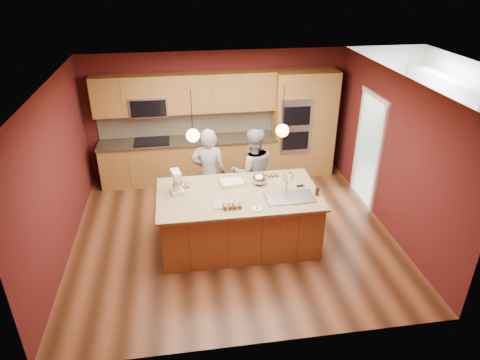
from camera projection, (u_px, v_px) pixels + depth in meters
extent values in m
plane|color=#402312|center=(233.00, 232.00, 7.61)|extent=(5.50, 5.50, 0.00)
plane|color=white|center=(232.00, 82.00, 6.37)|extent=(5.50, 5.50, 0.00)
plane|color=#4E1615|center=(217.00, 115.00, 9.18)|extent=(5.50, 0.00, 5.50)
plane|color=#4E1615|center=(262.00, 258.00, 4.79)|extent=(5.50, 0.00, 5.50)
plane|color=#4E1615|center=(57.00, 175.00, 6.62)|extent=(0.00, 5.00, 5.00)
plane|color=#4E1615|center=(390.00, 154.00, 7.35)|extent=(0.00, 5.00, 5.00)
cube|color=brown|center=(189.00, 160.00, 9.25)|extent=(3.70, 0.60, 0.90)
cube|color=#322A1F|center=(188.00, 141.00, 9.02)|extent=(3.74, 0.64, 0.04)
cube|color=beige|center=(187.00, 122.00, 9.14)|extent=(3.70, 0.03, 0.56)
cube|color=brown|center=(185.00, 93.00, 8.68)|extent=(3.70, 0.36, 0.80)
cube|color=black|center=(152.00, 142.00, 8.90)|extent=(0.72, 0.52, 0.03)
cube|color=#A4A6AB|center=(149.00, 106.00, 8.67)|extent=(0.76, 0.40, 0.40)
cube|color=brown|center=(292.00, 125.00, 9.22)|extent=(0.80, 0.60, 2.30)
cube|color=#A4A6AB|center=(296.00, 127.00, 8.94)|extent=(0.66, 0.04, 1.20)
cube|color=brown|center=(321.00, 123.00, 9.31)|extent=(0.50, 0.60, 2.30)
plane|color=beige|center=(394.00, 186.00, 9.15)|extent=(2.60, 2.60, 0.00)
plane|color=beige|center=(447.00, 125.00, 8.64)|extent=(0.00, 2.70, 2.70)
cube|color=silver|center=(444.00, 96.00, 8.34)|extent=(0.35, 2.40, 0.75)
cylinder|color=black|center=(192.00, 113.00, 6.18)|extent=(0.01, 0.01, 0.70)
sphere|color=#FFC450|center=(193.00, 136.00, 6.34)|extent=(0.20, 0.20, 0.20)
cylinder|color=black|center=(283.00, 109.00, 6.36)|extent=(0.01, 0.01, 0.70)
sphere|color=#FFC450|center=(282.00, 131.00, 6.52)|extent=(0.20, 0.20, 0.20)
cube|color=brown|center=(238.00, 219.00, 7.14)|extent=(2.52, 1.36, 0.92)
cube|color=#D6C783|center=(238.00, 194.00, 6.92)|extent=(2.62, 1.46, 0.04)
cube|color=#A4A6AB|center=(289.00, 202.00, 6.82)|extent=(0.76, 0.44, 0.18)
imported|color=black|center=(209.00, 174.00, 7.77)|extent=(0.67, 0.47, 1.72)
imported|color=gray|center=(253.00, 172.00, 7.89)|extent=(0.84, 0.67, 1.68)
cube|color=silver|center=(177.00, 191.00, 6.92)|extent=(0.25, 0.29, 0.06)
cube|color=silver|center=(176.00, 179.00, 6.94)|extent=(0.11, 0.10, 0.26)
cube|color=silver|center=(176.00, 174.00, 6.80)|extent=(0.18, 0.28, 0.10)
cylinder|color=silver|center=(177.00, 188.00, 6.85)|extent=(0.15, 0.15, 0.14)
cube|color=silver|center=(232.00, 183.00, 7.20)|extent=(0.47, 0.37, 0.03)
cube|color=silver|center=(232.00, 182.00, 7.19)|extent=(0.40, 0.31, 0.03)
cube|color=#A4A6AB|center=(226.00, 203.00, 6.60)|extent=(0.41, 0.30, 0.02)
ellipsoid|color=silver|center=(260.00, 179.00, 7.14)|extent=(0.25, 0.25, 0.21)
cylinder|color=silver|center=(257.00, 209.00, 6.46)|extent=(0.16, 0.16, 0.01)
cylinder|color=#3D1D0E|center=(317.00, 191.00, 6.83)|extent=(0.07, 0.07, 0.13)
cube|color=black|center=(300.00, 186.00, 7.12)|extent=(0.13, 0.08, 0.01)
cube|color=silver|center=(431.00, 172.00, 8.67)|extent=(0.75, 0.76, 0.96)
cube|color=silver|center=(415.00, 160.00, 9.28)|extent=(0.68, 0.70, 0.91)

